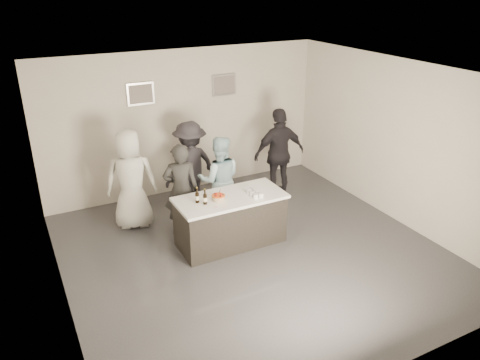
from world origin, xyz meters
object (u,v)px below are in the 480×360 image
Objects in this scene: cake at (218,197)px; person_main_blue at (219,180)px; beer_bottle_b at (205,197)px; person_guest_back at (191,165)px; beer_bottle_a at (197,195)px; person_guest_right at (279,154)px; person_guest_left at (131,179)px; bar_counter at (231,220)px; person_main_black at (181,190)px.

person_main_blue is at bearing 64.07° from cake.
person_guest_back is at bearing 75.86° from beer_bottle_b.
beer_bottle_a is 2.63m from person_guest_right.
person_main_blue reaches higher than cake.
person_guest_left is 0.98× the size of person_guest_right.
person_guest_left is (-0.82, 1.46, -0.10)m from beer_bottle_b.
beer_bottle_a is 0.14× the size of person_guest_right.
person_main_blue is at bearing 77.10° from bar_counter.
person_guest_left reaches higher than beer_bottle_a.
person_main_black is at bearing 130.47° from bar_counter.
beer_bottle_a is 1.54m from person_guest_left.
person_guest_left is at bearing -25.16° from person_main_black.
beer_bottle_b is 2.61m from person_guest_right.
beer_bottle_a is 1.00× the size of beer_bottle_b.
person_main_black is 0.98m from person_guest_left.
person_guest_back is at bearing -8.73° from person_guest_right.
person_guest_right reaches higher than person_main_black.
cake is 0.83m from person_main_black.
person_guest_right reaches higher than person_guest_left.
bar_counter is at bearing 76.00° from person_guest_back.
person_main_blue is (0.81, 0.14, -0.02)m from person_main_black.
person_main_blue is 0.90× the size of person_guest_left.
bar_counter is at bearing 39.89° from person_guest_right.
person_guest_right is (1.97, 1.29, 0.01)m from cake.
bar_counter is 1.02m from person_main_black.
person_guest_right reaches higher than bar_counter.
cake is at bearing 144.43° from person_guest_left.
beer_bottle_b is (-0.26, -0.05, 0.09)m from cake.
beer_bottle_a is 0.15× the size of person_guest_back.
person_guest_right is at bearing 36.03° from bar_counter.
person_guest_right is (2.33, 1.22, -0.08)m from beer_bottle_a.
person_main_blue is 0.95× the size of person_guest_back.
bar_counter is 1.05× the size of person_guest_back.
bar_counter is 1.09× the size of person_main_black.
person_guest_back is at bearing -150.69° from person_guest_left.
person_guest_left reaches higher than bar_counter.
person_guest_left is at bearing -3.33° from person_guest_back.
person_guest_back is (-0.25, 0.82, 0.04)m from person_main_blue.
person_guest_back reaches higher than beer_bottle_b.
person_guest_right is at bearing -147.69° from person_main_black.
person_main_black is at bearing 92.72° from beer_bottle_a.
person_guest_right reaches higher than person_guest_back.
cake is 0.12× the size of person_guest_right.
person_guest_right is at bearing -144.52° from person_main_blue.
person_guest_back is (0.53, 1.63, -0.15)m from beer_bottle_a.
beer_bottle_b is (0.09, -0.11, 0.00)m from beer_bottle_a.
bar_counter is at bearing 97.47° from person_main_blue.
beer_bottle_b is 0.15× the size of person_guest_back.
bar_counter is at bearing 150.10° from person_guest_left.
cake is at bearing -176.14° from bar_counter.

